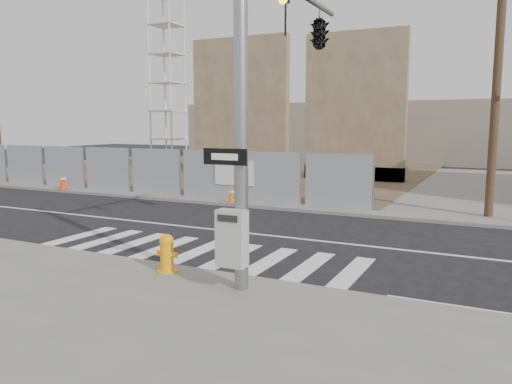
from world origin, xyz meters
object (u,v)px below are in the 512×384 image
at_px(crane_tower, 166,41).
at_px(traffic_cone_c, 169,185).
at_px(fire_hydrant, 167,253).
at_px(traffic_cone_b, 63,181).
at_px(traffic_cone_d, 232,195).
at_px(signal_pole, 298,54).

relative_size(crane_tower, traffic_cone_c, 23.14).
relative_size(crane_tower, fire_hydrant, 22.28).
relative_size(fire_hydrant, traffic_cone_b, 1.03).
bearing_deg(fire_hydrant, traffic_cone_d, 91.13).
xyz_separation_m(signal_pole, traffic_cone_c, (-8.91, 7.23, -4.28)).
distance_m(crane_tower, fire_hydrant, 27.92).
xyz_separation_m(crane_tower, fire_hydrant, (15.59, -21.55, -8.50)).
bearing_deg(traffic_cone_b, signal_pole, -23.56).
height_order(traffic_cone_c, traffic_cone_d, traffic_cone_c).
distance_m(crane_tower, traffic_cone_d, 19.70).
distance_m(crane_tower, traffic_cone_c, 16.91).
xyz_separation_m(signal_pole, fire_hydrant, (-1.90, -2.50, -4.26)).
xyz_separation_m(signal_pole, traffic_cone_b, (-14.37, 6.27, -4.27)).
bearing_deg(signal_pole, crane_tower, 132.57).
xyz_separation_m(crane_tower, traffic_cone_b, (3.13, -12.78, -8.52)).
relative_size(fire_hydrant, traffic_cone_d, 1.23).
xyz_separation_m(signal_pole, traffic_cone_d, (-5.20, 6.27, -4.34)).
bearing_deg(traffic_cone_c, fire_hydrant, -54.28).
bearing_deg(crane_tower, traffic_cone_c, -53.98).
distance_m(signal_pole, traffic_cone_d, 9.23).
bearing_deg(signal_pole, traffic_cone_c, 140.92).
relative_size(signal_pole, traffic_cone_b, 8.81).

